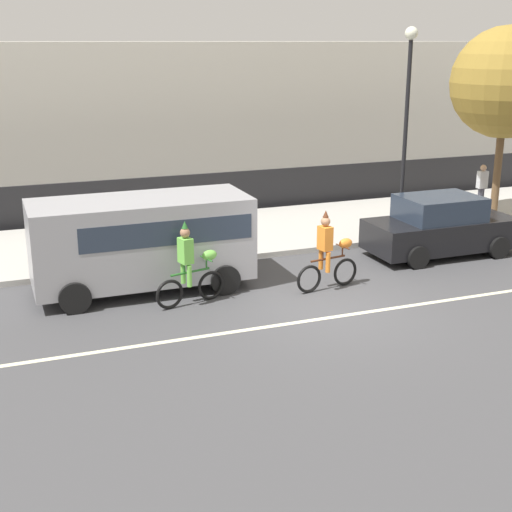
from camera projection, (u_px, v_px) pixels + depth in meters
name	position (u px, v px, depth m)	size (l,w,h in m)	color
ground_plane	(328.00, 309.00, 15.63)	(80.00, 80.00, 0.00)	#424244
road_centre_line	(339.00, 316.00, 15.18)	(36.00, 0.14, 0.01)	beige
sidewalk_curb	(232.00, 233.00, 21.42)	(60.00, 5.00, 0.15)	#ADAAA3
fence_line	(203.00, 194.00, 23.83)	(40.00, 0.08, 1.40)	black
building_backdrop	(230.00, 106.00, 32.23)	(28.00, 8.00, 5.59)	beige
parade_cyclist_lime	(191.00, 268.00, 15.67)	(1.69, 0.59, 1.92)	black
parade_cyclist_orange	(329.00, 255.00, 16.63)	(1.71, 0.53, 1.92)	black
parked_van_grey	(144.00, 237.00, 16.50)	(5.00, 2.22, 2.18)	#99999E
parked_car_black	(440.00, 227.00, 19.34)	(4.10, 1.92, 1.64)	black
street_lamp_post	(407.00, 101.00, 20.12)	(0.36, 0.36, 5.86)	black
street_tree_near_lamp	(506.00, 83.00, 21.68)	(3.38, 3.38, 5.95)	brown
pedestrian_onlooker	(482.00, 188.00, 23.34)	(0.32, 0.20, 1.62)	#33333D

